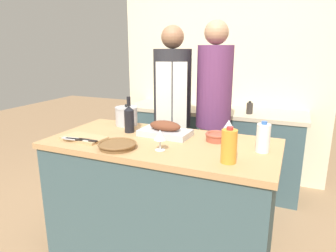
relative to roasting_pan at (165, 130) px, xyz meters
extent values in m
cube|color=#3D565B|center=(0.03, -0.13, -0.52)|extent=(1.54, 0.76, 0.88)
cube|color=tan|center=(0.03, -0.13, -0.06)|extent=(1.59, 0.78, 0.04)
cube|color=#3D565B|center=(0.03, 1.27, -0.54)|extent=(1.92, 0.58, 0.85)
cube|color=beige|center=(0.03, 1.27, -0.09)|extent=(1.98, 0.60, 0.04)
cube|color=beige|center=(0.03, 1.62, 0.31)|extent=(2.48, 0.10, 2.55)
cube|color=#BCBCC1|center=(0.00, 0.00, -0.02)|extent=(0.38, 0.23, 0.04)
ellipsoid|color=brown|center=(0.00, 0.00, 0.03)|extent=(0.25, 0.14, 0.08)
cylinder|color=brown|center=(-0.17, -0.38, -0.03)|extent=(0.23, 0.23, 0.03)
torus|color=brown|center=(-0.17, -0.38, -0.01)|extent=(0.25, 0.25, 0.01)
cube|color=tan|center=(-0.50, -0.31, -0.03)|extent=(0.33, 0.21, 0.02)
cylinder|color=#B7B7BC|center=(-0.42, 0.16, 0.03)|extent=(0.18, 0.18, 0.14)
cylinder|color=#B7B7BC|center=(-0.42, 0.16, 0.11)|extent=(0.19, 0.19, 0.01)
sphere|color=black|center=(-0.42, 0.16, 0.12)|extent=(0.02, 0.02, 0.02)
cylinder|color=#A84C38|center=(0.38, 0.02, -0.02)|extent=(0.14, 0.14, 0.05)
torus|color=#A84C38|center=(0.38, 0.02, 0.01)|extent=(0.16, 0.16, 0.02)
cylinder|color=orange|center=(0.54, -0.34, 0.05)|extent=(0.09, 0.09, 0.19)
cylinder|color=red|center=(0.54, -0.34, 0.16)|extent=(0.04, 0.04, 0.02)
cylinder|color=white|center=(0.70, -0.08, 0.05)|extent=(0.08, 0.08, 0.18)
cylinder|color=#3360B2|center=(0.70, -0.08, 0.14)|extent=(0.04, 0.04, 0.02)
cylinder|color=black|center=(-0.29, -0.02, 0.04)|extent=(0.08, 0.08, 0.17)
cone|color=black|center=(-0.29, -0.02, 0.14)|extent=(0.08, 0.08, 0.03)
cylinder|color=black|center=(-0.29, -0.02, 0.20)|extent=(0.03, 0.03, 0.07)
cylinder|color=silver|center=(0.10, -0.31, -0.04)|extent=(0.06, 0.06, 0.00)
cylinder|color=silver|center=(0.10, -0.31, -0.01)|extent=(0.01, 0.01, 0.07)
cone|color=silver|center=(0.10, -0.31, 0.06)|extent=(0.08, 0.08, 0.06)
cylinder|color=silver|center=(0.44, 0.14, -0.04)|extent=(0.06, 0.06, 0.00)
cylinder|color=silver|center=(0.44, 0.14, -0.01)|extent=(0.01, 0.01, 0.06)
cone|color=silver|center=(0.44, 0.14, 0.05)|extent=(0.08, 0.08, 0.06)
cube|color=#B7B7BC|center=(-0.55, -0.38, -0.02)|extent=(0.13, 0.05, 0.01)
cube|color=black|center=(-0.45, -0.37, -0.02)|extent=(0.08, 0.04, 0.01)
cube|color=#B7B7BC|center=(-0.45, -0.37, -0.02)|extent=(0.09, 0.03, 0.01)
cube|color=black|center=(-0.37, -0.37, -0.02)|extent=(0.06, 0.03, 0.01)
cube|color=#B7B7BC|center=(-0.54, -0.39, -0.02)|extent=(0.09, 0.04, 0.01)
cube|color=black|center=(-0.47, -0.38, -0.02)|extent=(0.06, 0.03, 0.01)
cube|color=silver|center=(0.14, 1.16, -0.04)|extent=(0.18, 0.14, 0.06)
cylinder|color=#B7B7BC|center=(0.12, 1.16, 0.05)|extent=(0.13, 0.13, 0.11)
cube|color=silver|center=(0.20, 1.16, 0.08)|extent=(0.05, 0.08, 0.19)
cube|color=silver|center=(0.14, 1.16, 0.23)|extent=(0.17, 0.08, 0.10)
cylinder|color=#332D28|center=(0.44, 1.16, -0.02)|extent=(0.07, 0.07, 0.11)
cylinder|color=black|center=(0.44, 1.16, 0.05)|extent=(0.03, 0.03, 0.02)
cylinder|color=maroon|center=(-0.25, 1.15, 0.02)|extent=(0.05, 0.05, 0.19)
cylinder|color=black|center=(-0.25, 1.15, 0.12)|extent=(0.02, 0.02, 0.02)
cube|color=beige|center=(-0.19, 0.60, -0.54)|extent=(0.32, 0.27, 0.84)
cylinder|color=#28282D|center=(-0.19, 0.60, 0.23)|extent=(0.34, 0.34, 0.70)
sphere|color=#996B4C|center=(-0.19, 0.60, 0.68)|extent=(0.20, 0.20, 0.20)
cube|color=silver|center=(-0.13, 0.44, 0.03)|extent=(0.26, 0.10, 0.89)
cube|color=beige|center=(0.19, 0.65, -0.53)|extent=(0.29, 0.25, 0.86)
cylinder|color=#663360|center=(0.19, 0.65, 0.25)|extent=(0.31, 0.31, 0.71)
sphere|color=tan|center=(0.19, 0.65, 0.71)|extent=(0.21, 0.21, 0.21)
camera|label=1|loc=(0.86, -1.94, 0.59)|focal=32.00mm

